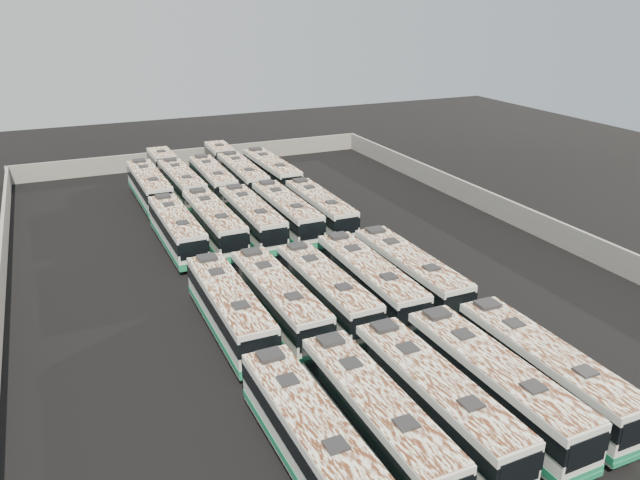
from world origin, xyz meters
The scene contains 22 objects.
ground centered at (0.00, 0.00, 0.00)m, with size 140.00×140.00×0.00m, color black.
perimeter_wall centered at (0.00, 0.00, 1.10)m, with size 45.20×73.20×2.20m.
bus_front_far_left centered at (-8.59, -20.87, 1.73)m, with size 2.82×12.03×3.37m.
bus_front_left centered at (-5.15, -20.84, 1.74)m, with size 2.71×12.10×3.40m.
bus_front_center centered at (-1.74, -20.84, 1.76)m, with size 2.84×12.28×3.45m.
bus_front_right centered at (1.73, -21.00, 1.80)m, with size 2.89×12.52×3.52m.
bus_front_far_right centered at (5.15, -21.00, 1.76)m, with size 2.61×12.22×3.44m.
bus_midfront_far_left centered at (-8.47, -7.23, 1.77)m, with size 2.66×12.29×3.46m.
bus_midfront_left centered at (-5.14, -7.38, 1.75)m, with size 2.88×12.24×3.43m.
bus_midfront_center centered at (-1.65, -7.38, 1.71)m, with size 2.77×11.95×3.35m.
bus_midfront_right centered at (1.73, -7.35, 1.80)m, with size 2.78×12.49×3.51m.
bus_midfront_far_right centered at (5.08, -7.27, 1.78)m, with size 2.71×12.39×3.49m.
bus_midback_far_left centered at (-8.49, 8.81, 1.74)m, with size 2.74×12.13×3.41m.
bus_midback_left centered at (-5.17, 8.98, 1.78)m, with size 2.81×12.38×3.48m.
bus_midback_center centered at (-1.67, 8.86, 1.77)m, with size 2.62×12.28×3.46m.
bus_midback_right centered at (1.72, 8.95, 1.77)m, with size 2.64×12.27×3.46m.
bus_midback_far_right centered at (5.09, 8.80, 1.72)m, with size 2.62×11.94×3.36m.
bus_back_far_left centered at (-8.46, 22.64, 1.80)m, with size 2.79×12.52×3.52m.
bus_back_left centered at (-5.15, 25.67, 1.73)m, with size 2.96×18.71×3.38m.
bus_back_center centered at (-1.67, 22.49, 1.74)m, with size 2.73×12.09×3.40m.
bus_back_right centered at (1.79, 25.75, 1.76)m, with size 2.93×19.00×3.44m.
bus_back_far_right centered at (5.20, 22.67, 1.80)m, with size 2.82×12.52×3.52m.
Camera 1 is at (-17.67, -42.42, 20.74)m, focal length 35.00 mm.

